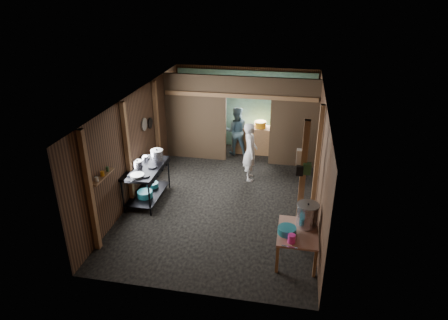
% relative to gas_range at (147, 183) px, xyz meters
% --- Properties ---
extents(floor, '(4.50, 7.00, 0.00)m').
position_rel_gas_range_xyz_m(floor, '(1.88, 0.54, -0.45)').
color(floor, black).
rests_on(floor, ground).
extents(ceiling, '(4.50, 7.00, 0.00)m').
position_rel_gas_range_xyz_m(ceiling, '(1.88, 0.54, 2.15)').
color(ceiling, '#424140').
rests_on(ceiling, ground).
extents(wall_back, '(4.50, 0.00, 2.60)m').
position_rel_gas_range_xyz_m(wall_back, '(1.88, 4.04, 0.85)').
color(wall_back, brown).
rests_on(wall_back, ground).
extents(wall_front, '(4.50, 0.00, 2.60)m').
position_rel_gas_range_xyz_m(wall_front, '(1.88, -2.96, 0.85)').
color(wall_front, brown).
rests_on(wall_front, ground).
extents(wall_left, '(0.00, 7.00, 2.60)m').
position_rel_gas_range_xyz_m(wall_left, '(-0.37, 0.54, 0.85)').
color(wall_left, brown).
rests_on(wall_left, ground).
extents(wall_right, '(0.00, 7.00, 2.60)m').
position_rel_gas_range_xyz_m(wall_right, '(4.13, 0.54, 0.85)').
color(wall_right, brown).
rests_on(wall_right, ground).
extents(partition_left, '(1.85, 0.10, 2.60)m').
position_rel_gas_range_xyz_m(partition_left, '(0.55, 2.74, 0.85)').
color(partition_left, '#433221').
rests_on(partition_left, floor).
extents(partition_right, '(1.35, 0.10, 2.60)m').
position_rel_gas_range_xyz_m(partition_right, '(3.46, 2.74, 0.85)').
color(partition_right, '#433221').
rests_on(partition_right, floor).
extents(partition_header, '(1.30, 0.10, 0.60)m').
position_rel_gas_range_xyz_m(partition_header, '(2.13, 2.74, 1.85)').
color(partition_header, '#433221').
rests_on(partition_header, wall_back).
extents(turquoise_panel, '(4.40, 0.06, 2.50)m').
position_rel_gas_range_xyz_m(turquoise_panel, '(1.88, 3.98, 0.80)').
color(turquoise_panel, '#74C5BC').
rests_on(turquoise_panel, wall_back).
extents(back_counter, '(1.20, 0.50, 0.85)m').
position_rel_gas_range_xyz_m(back_counter, '(2.18, 3.49, -0.03)').
color(back_counter, olive).
rests_on(back_counter, floor).
extents(wall_clock, '(0.20, 0.03, 0.20)m').
position_rel_gas_range_xyz_m(wall_clock, '(2.13, 3.94, 1.45)').
color(wall_clock, beige).
rests_on(wall_clock, wall_back).
extents(post_left_a, '(0.10, 0.12, 2.60)m').
position_rel_gas_range_xyz_m(post_left_a, '(-0.30, -2.06, 0.85)').
color(post_left_a, olive).
rests_on(post_left_a, floor).
extents(post_left_b, '(0.10, 0.12, 2.60)m').
position_rel_gas_range_xyz_m(post_left_b, '(-0.30, -0.26, 0.85)').
color(post_left_b, olive).
rests_on(post_left_b, floor).
extents(post_left_c, '(0.10, 0.12, 2.60)m').
position_rel_gas_range_xyz_m(post_left_c, '(-0.30, 1.74, 0.85)').
color(post_left_c, olive).
rests_on(post_left_c, floor).
extents(post_right, '(0.10, 0.12, 2.60)m').
position_rel_gas_range_xyz_m(post_right, '(4.06, 0.34, 0.85)').
color(post_right, olive).
rests_on(post_right, floor).
extents(post_free, '(0.12, 0.12, 2.60)m').
position_rel_gas_range_xyz_m(post_free, '(3.73, -0.76, 0.85)').
color(post_free, olive).
rests_on(post_free, floor).
extents(cross_beam, '(4.40, 0.12, 0.12)m').
position_rel_gas_range_xyz_m(cross_beam, '(1.88, 2.69, 1.60)').
color(cross_beam, olive).
rests_on(cross_beam, wall_left).
extents(pan_lid_big, '(0.03, 0.34, 0.34)m').
position_rel_gas_range_xyz_m(pan_lid_big, '(-0.33, 0.94, 1.20)').
color(pan_lid_big, gray).
rests_on(pan_lid_big, wall_left).
extents(pan_lid_small, '(0.03, 0.30, 0.30)m').
position_rel_gas_range_xyz_m(pan_lid_small, '(-0.33, 1.34, 1.10)').
color(pan_lid_small, black).
rests_on(pan_lid_small, wall_left).
extents(wall_shelf, '(0.14, 0.80, 0.03)m').
position_rel_gas_range_xyz_m(wall_shelf, '(-0.27, -1.56, 0.95)').
color(wall_shelf, olive).
rests_on(wall_shelf, wall_left).
extents(jar_white, '(0.07, 0.07, 0.10)m').
position_rel_gas_range_xyz_m(jar_white, '(-0.27, -1.81, 1.01)').
color(jar_white, beige).
rests_on(jar_white, wall_shelf).
extents(jar_yellow, '(0.08, 0.08, 0.10)m').
position_rel_gas_range_xyz_m(jar_yellow, '(-0.27, -1.56, 1.01)').
color(jar_yellow, orange).
rests_on(jar_yellow, wall_shelf).
extents(jar_green, '(0.06, 0.06, 0.10)m').
position_rel_gas_range_xyz_m(jar_green, '(-0.27, -1.34, 1.01)').
color(jar_green, '#264E26').
rests_on(jar_green, wall_shelf).
extents(bag_white, '(0.22, 0.15, 0.32)m').
position_rel_gas_range_xyz_m(bag_white, '(3.68, -0.68, 1.33)').
color(bag_white, beige).
rests_on(bag_white, post_free).
extents(bag_green, '(0.16, 0.12, 0.24)m').
position_rel_gas_range_xyz_m(bag_green, '(3.80, -0.82, 1.15)').
color(bag_green, '#264E26').
rests_on(bag_green, post_free).
extents(bag_black, '(0.14, 0.10, 0.20)m').
position_rel_gas_range_xyz_m(bag_black, '(3.66, -0.84, 1.10)').
color(bag_black, black).
rests_on(bag_black, post_free).
extents(gas_range, '(0.79, 1.53, 0.90)m').
position_rel_gas_range_xyz_m(gas_range, '(0.00, 0.00, 0.00)').
color(gas_range, black).
rests_on(gas_range, floor).
extents(prep_table, '(0.77, 1.06, 0.62)m').
position_rel_gas_range_xyz_m(prep_table, '(3.71, -1.62, -0.14)').
color(prep_table, tan).
rests_on(prep_table, floor).
extents(stove_pot_large, '(0.40, 0.40, 0.32)m').
position_rel_gas_range_xyz_m(stove_pot_large, '(0.17, 0.39, 0.59)').
color(stove_pot_large, silver).
rests_on(stove_pot_large, gas_range).
extents(stove_pot_med, '(0.28, 0.28, 0.20)m').
position_rel_gas_range_xyz_m(stove_pot_med, '(-0.17, -0.06, 0.53)').
color(stove_pot_med, silver).
rests_on(stove_pot_med, gas_range).
extents(stove_saucepan, '(0.17, 0.17, 0.10)m').
position_rel_gas_range_xyz_m(stove_saucepan, '(-0.17, 0.41, 0.50)').
color(stove_saucepan, silver).
rests_on(stove_saucepan, gas_range).
extents(frying_pan, '(0.35, 0.56, 0.07)m').
position_rel_gas_range_xyz_m(frying_pan, '(0.00, -0.51, 0.48)').
color(frying_pan, gray).
rests_on(frying_pan, gas_range).
extents(blue_tub_front, '(0.38, 0.38, 0.15)m').
position_rel_gas_range_xyz_m(blue_tub_front, '(0.00, -0.18, -0.20)').
color(blue_tub_front, teal).
rests_on(blue_tub_front, gas_range).
extents(blue_tub_back, '(0.30, 0.30, 0.12)m').
position_rel_gas_range_xyz_m(blue_tub_back, '(0.00, 0.34, -0.22)').
color(blue_tub_back, teal).
rests_on(blue_tub_back, gas_range).
extents(stock_pot, '(0.57, 0.57, 0.50)m').
position_rel_gas_range_xyz_m(stock_pot, '(3.87, -1.38, 0.40)').
color(stock_pot, silver).
rests_on(stock_pot, prep_table).
extents(wash_basin, '(0.38, 0.38, 0.13)m').
position_rel_gas_range_xyz_m(wash_basin, '(3.50, -1.72, 0.24)').
color(wash_basin, teal).
rests_on(wash_basin, prep_table).
extents(pink_bucket, '(0.15, 0.15, 0.17)m').
position_rel_gas_range_xyz_m(pink_bucket, '(3.60, -2.00, 0.26)').
color(pink_bucket, '#FD31A8').
rests_on(pink_bucket, prep_table).
extents(knife, '(0.30, 0.07, 0.01)m').
position_rel_gas_range_xyz_m(knife, '(3.57, -2.14, 0.18)').
color(knife, silver).
rests_on(knife, prep_table).
extents(yellow_tub, '(0.36, 0.36, 0.20)m').
position_rel_gas_range_xyz_m(yellow_tub, '(2.43, 3.49, 0.50)').
color(yellow_tub, orange).
rests_on(yellow_tub, back_counter).
extents(red_cup, '(0.11, 0.11, 0.13)m').
position_rel_gas_range_xyz_m(red_cup, '(1.85, 3.49, 0.46)').
color(red_cup, '#D13145').
rests_on(red_cup, back_counter).
extents(cook, '(0.50, 0.66, 1.63)m').
position_rel_gas_range_xyz_m(cook, '(2.36, 1.62, 0.36)').
color(cook, white).
rests_on(cook, floor).
extents(worker_back, '(0.83, 0.69, 1.53)m').
position_rel_gas_range_xyz_m(worker_back, '(1.71, 3.26, 0.32)').
color(worker_back, slate).
rests_on(worker_back, floor).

